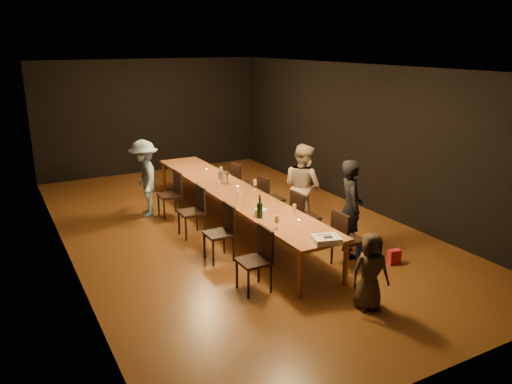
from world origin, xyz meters
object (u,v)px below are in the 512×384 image
chair_right_0 (349,239)px  chair_right_1 (306,216)px  birthday_cake (326,239)px  chair_left_1 (219,233)px  chair_left_2 (191,212)px  ice_bucket (223,177)px  champagne_bottle (260,207)px  plate_stack (261,213)px  chair_right_2 (272,198)px  chair_left_0 (254,260)px  woman_tan (303,187)px  man_blue (145,178)px  chair_left_3 (169,194)px  chair_right_3 (244,183)px  child (370,271)px  woman_birthday (350,208)px  table (233,193)px

chair_right_0 → chair_right_1: (0.00, 1.20, 0.00)m
chair_right_0 → birthday_cake: (-0.82, -0.50, 0.33)m
chair_right_0 → chair_left_1: (-1.70, 1.20, 0.00)m
chair_left_2 → ice_bucket: size_ratio=4.28×
birthday_cake → champagne_bottle: bearing=120.1°
birthday_cake → plate_stack: size_ratio=2.16×
chair_right_2 → chair_left_0: 2.94m
woman_tan → man_blue: size_ratio=1.05×
chair_left_1 → plate_stack: size_ratio=4.54×
chair_left_3 → chair_right_0: bearing=-154.7°
chair_right_3 → birthday_cake: bearing=-11.3°
chair_right_2 → plate_stack: size_ratio=4.54×
ice_bucket → man_blue: bearing=144.3°
chair_left_3 → child: 4.89m
chair_right_1 → child: (-0.58, -2.36, 0.07)m
chair_left_0 → child: size_ratio=0.88×
chair_left_0 → child: bearing=-135.9°
man_blue → child: 5.30m
chair_right_2 → chair_right_3: bearing=180.0°
woman_birthday → plate_stack: size_ratio=7.97×
chair_right_0 → woman_tan: bearing=170.4°
table → ice_bucket: bearing=83.3°
man_blue → champagne_bottle: 3.24m
chair_right_0 → chair_left_3: size_ratio=1.00×
chair_right_0 → ice_bucket: (-0.78, 2.97, 0.39)m
child → chair_right_0: bearing=80.4°
child → champagne_bottle: champagne_bottle is taller
chair_right_0 → man_blue: (-2.09, 3.92, 0.32)m
man_blue → birthday_cake: size_ratio=3.53×
table → woman_birthday: woman_birthday is taller
chair_right_0 → ice_bucket: ice_bucket is taller
table → chair_right_3: 1.49m
chair_left_0 → champagne_bottle: champagne_bottle is taller
man_blue → birthday_cake: bearing=25.4°
table → champagne_bottle: bearing=-100.6°
man_blue → chair_left_2: bearing=23.8°
chair_right_0 → plate_stack: size_ratio=4.54×
chair_left_2 → man_blue: man_blue is taller
table → child: bearing=-85.6°
table → man_blue: man_blue is taller
chair_right_3 → plate_stack: bearing=-21.9°
chair_left_2 → table: bearing=-90.0°
chair_right_3 → champagne_bottle: champagne_bottle is taller
table → child: size_ratio=5.65×
chair_right_2 → child: size_ratio=0.88×
birthday_cake → champagne_bottle: (-0.33, 1.32, 0.15)m
chair_right_2 → man_blue: man_blue is taller
chair_right_3 → chair_right_0: bearing=-0.0°
chair_right_0 → ice_bucket: bearing=-165.3°
chair_left_1 → child: bearing=-154.5°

